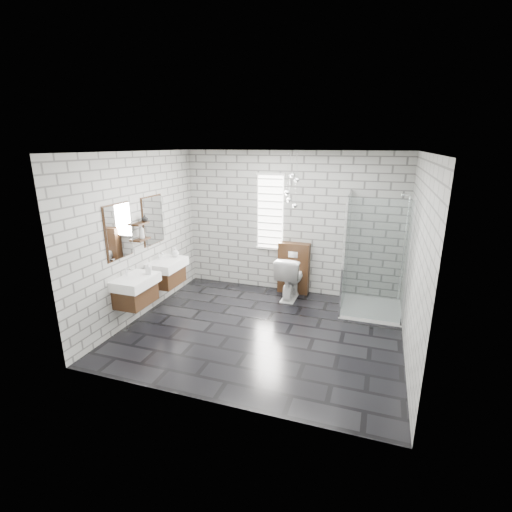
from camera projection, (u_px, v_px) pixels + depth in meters
The scene contains 20 objects.
floor at pixel (261, 331), 5.83m from camera, with size 4.20×3.60×0.02m, color black.
ceiling at pixel (262, 151), 5.04m from camera, with size 4.20×3.60×0.02m, color white.
wall_back at pixel (291, 223), 7.08m from camera, with size 4.20×0.02×2.70m, color #A4A49E.
wall_front at pixel (208, 292), 3.79m from camera, with size 4.20×0.02×2.70m, color #A4A49E.
wall_left at pixel (140, 236), 6.08m from camera, with size 0.02×3.60×2.70m, color #A4A49E.
wall_right at pixel (417, 261), 4.79m from camera, with size 0.02×3.60×2.70m, color #A4A49E.
vanity_left at pixel (134, 282), 5.72m from camera, with size 0.47×0.70×1.57m.
vanity_right at pixel (165, 265), 6.54m from camera, with size 0.47×0.70×1.57m.
shelf_lower at pixel (142, 239), 6.02m from camera, with size 0.14×0.30×0.03m, color #3E2513.
shelf_upper at pixel (141, 224), 5.95m from camera, with size 0.14×0.30×0.03m, color #3E2513.
window at pixel (270, 212), 7.12m from camera, with size 0.56×0.05×1.48m.
cistern_panel at pixel (294, 268), 7.19m from camera, with size 0.60×0.20×1.00m, color #3E2513.
flush_plate at pixel (293, 255), 7.01m from camera, with size 0.18×0.01×0.12m, color silver.
shower_enclosure at pixel (367, 285), 6.29m from camera, with size 1.00×1.00×2.03m.
pendant_cluster at pixel (292, 190), 6.44m from camera, with size 0.23×0.24×0.97m.
toilet at pixel (290, 277), 6.97m from camera, with size 0.46×0.80×0.82m, color white.
soap_bottle_a at pixel (148, 268), 5.78m from camera, with size 0.08×0.09×0.19m, color #B2B2B2.
soap_bottle_b at pixel (175, 252), 6.69m from camera, with size 0.13×0.13×0.17m, color #B2B2B2.
soap_bottle_c at pixel (141, 231), 5.97m from camera, with size 0.09×0.09×0.24m, color #B2B2B2.
vase at pixel (145, 218), 6.02m from camera, with size 0.10×0.10×0.11m, color #B2B2B2.
Camera 1 is at (1.60, -4.99, 2.80)m, focal length 26.00 mm.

